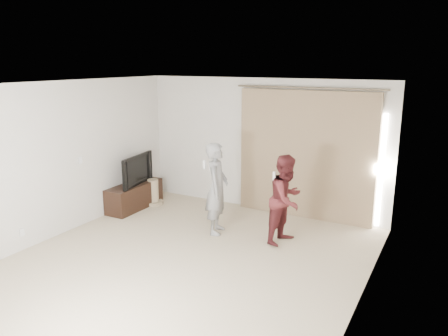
{
  "coord_description": "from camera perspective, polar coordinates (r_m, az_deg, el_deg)",
  "views": [
    {
      "loc": [
        3.34,
        -5.02,
        2.91
      ],
      "look_at": [
        -0.02,
        1.2,
        1.17
      ],
      "focal_mm": 35.0,
      "sensor_mm": 36.0,
      "label": 1
    }
  ],
  "objects": [
    {
      "name": "wall_back",
      "position": [
        8.61,
        5.01,
        2.98
      ],
      "size": [
        5.0,
        0.04,
        2.6
      ],
      "primitive_type": "cube",
      "color": "silver",
      "rests_on": "ground"
    },
    {
      "name": "tv",
      "position": [
        8.89,
        -11.78,
        -0.2
      ],
      "size": [
        0.28,
        1.06,
        0.6
      ],
      "primitive_type": "imported",
      "rotation": [
        0.0,
        0.0,
        1.71
      ],
      "color": "black",
      "rests_on": "tv_console"
    },
    {
      "name": "person_man",
      "position": [
        7.45,
        -0.94,
        -2.69
      ],
      "size": [
        0.54,
        0.67,
        1.59
      ],
      "color": "gray",
      "rests_on": "ground"
    },
    {
      "name": "tv_console",
      "position": [
        9.03,
        -11.61,
        -3.6
      ],
      "size": [
        0.45,
        1.3,
        0.5
      ],
      "primitive_type": "cube",
      "color": "black",
      "rests_on": "ground"
    },
    {
      "name": "scratching_post",
      "position": [
        9.2,
        -9.21,
        -3.4
      ],
      "size": [
        0.4,
        0.4,
        0.53
      ],
      "color": "tan",
      "rests_on": "ground"
    },
    {
      "name": "curtain",
      "position": [
        8.25,
        10.63,
        1.64
      ],
      "size": [
        2.8,
        0.11,
        2.46
      ],
      "color": "tan",
      "rests_on": "ground"
    },
    {
      "name": "wall_left",
      "position": [
        7.87,
        -20.51,
        1.11
      ],
      "size": [
        0.04,
        5.5,
        2.6
      ],
      "color": "silver",
      "rests_on": "ground"
    },
    {
      "name": "person_woman",
      "position": [
        7.15,
        8.14,
        -4.06
      ],
      "size": [
        0.69,
        0.81,
        1.47
      ],
      "color": "#521C20",
      "rests_on": "ground"
    },
    {
      "name": "ceiling",
      "position": [
        6.04,
        -5.38,
        10.81
      ],
      "size": [
        5.0,
        5.5,
        0.01
      ],
      "primitive_type": "cube",
      "color": "silver",
      "rests_on": "wall_back"
    },
    {
      "name": "floor",
      "position": [
        6.7,
        -4.87,
        -12.0
      ],
      "size": [
        5.5,
        5.5,
        0.0
      ],
      "primitive_type": "plane",
      "color": "beige",
      "rests_on": "ground"
    }
  ]
}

